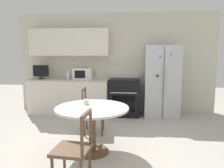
{
  "coord_description": "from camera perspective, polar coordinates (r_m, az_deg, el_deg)",
  "views": [
    {
      "loc": [
        0.47,
        -3.18,
        1.58
      ],
      "look_at": [
        0.05,
        1.15,
        0.95
      ],
      "focal_mm": 35.0,
      "sensor_mm": 36.0,
      "label": 1
    }
  ],
  "objects": [
    {
      "name": "dining_chair_far",
      "position": [
        4.33,
        -5.15,
        -7.13
      ],
      "size": [
        0.45,
        0.45,
        0.9
      ],
      "rotation": [
        0.0,
        0.0,
        4.78
      ],
      "color": "brown",
      "rests_on": "ground_plane"
    },
    {
      "name": "dining_table",
      "position": [
        3.46,
        -5.21,
        -8.47
      ],
      "size": [
        1.15,
        1.15,
        0.74
      ],
      "color": "beige",
      "rests_on": "ground_plane"
    },
    {
      "name": "countertop_tv",
      "position": [
        5.99,
        -18.08,
        3.15
      ],
      "size": [
        0.41,
        0.16,
        0.36
      ],
      "color": "black",
      "rests_on": "kitchen_counter"
    },
    {
      "name": "counter_bottle",
      "position": [
        5.66,
        -11.46,
        2.25
      ],
      "size": [
        0.08,
        0.08,
        0.28
      ],
      "color": "silver",
      "rests_on": "kitchen_counter"
    },
    {
      "name": "back_wall",
      "position": [
        5.82,
        -2.17,
        6.85
      ],
      "size": [
        5.2,
        0.44,
        2.6
      ],
      "color": "beige",
      "rests_on": "ground_plane"
    },
    {
      "name": "microwave",
      "position": [
        5.69,
        -7.53,
        2.7
      ],
      "size": [
        0.47,
        0.39,
        0.28
      ],
      "color": "white",
      "rests_on": "kitchen_counter"
    },
    {
      "name": "refrigerator",
      "position": [
        5.51,
        12.82,
        0.66
      ],
      "size": [
        0.84,
        0.71,
        1.75
      ],
      "color": "#B2B5BA",
      "rests_on": "ground_plane"
    },
    {
      "name": "ground_plane",
      "position": [
        3.58,
        -2.74,
        -17.95
      ],
      "size": [
        14.0,
        14.0,
        0.0
      ],
      "primitive_type": "plane",
      "color": "#B2ADA3"
    },
    {
      "name": "kitchen_counter",
      "position": [
        5.82,
        -11.03,
        -3.11
      ],
      "size": [
        2.08,
        0.64,
        0.9
      ],
      "color": "silver",
      "rests_on": "ground_plane"
    },
    {
      "name": "oven_range",
      "position": [
        5.56,
        3.18,
        -3.32
      ],
      "size": [
        0.76,
        0.68,
        1.08
      ],
      "color": "black",
      "rests_on": "ground_plane"
    },
    {
      "name": "dining_chair_near",
      "position": [
        2.74,
        -9.91,
        -16.52
      ],
      "size": [
        0.45,
        0.45,
        0.9
      ],
      "rotation": [
        0.0,
        0.0,
        1.48
      ],
      "color": "brown",
      "rests_on": "ground_plane"
    },
    {
      "name": "candle_glass",
      "position": [
        3.6,
        -6.77,
        -4.75
      ],
      "size": [
        0.09,
        0.09,
        0.08
      ],
      "color": "silver",
      "rests_on": "dining_table"
    }
  ]
}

